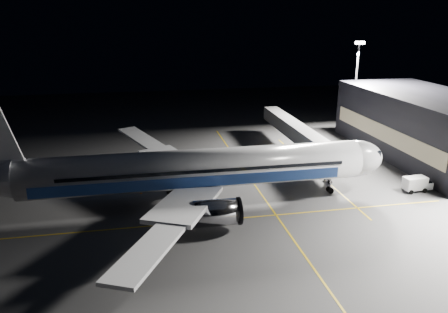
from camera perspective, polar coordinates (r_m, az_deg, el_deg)
name	(u,v)px	position (r m, az deg, el deg)	size (l,w,h in m)	color
ground	(197,203)	(63.81, -3.48, -6.09)	(200.00, 200.00, 0.00)	#4C4C4F
guide_line_main	(264,198)	(65.71, 5.23, -5.39)	(0.25, 80.00, 0.01)	gold
guide_line_cross	(204,221)	(58.43, -2.68, -8.46)	(70.00, 0.25, 0.01)	gold
guide_line_side	(314,170)	(78.32, 11.66, -1.78)	(0.25, 40.00, 0.01)	gold
airliner	(189,170)	(61.76, -4.56, -1.79)	(61.48, 54.22, 16.64)	silver
terminal	(427,125)	(91.64, 24.96, 3.70)	(18.12, 40.00, 12.00)	black
jet_bridge	(299,133)	(84.10, 9.79, 2.98)	(3.60, 34.40, 6.30)	#B2B2B7
floodlight_mast_north	(356,80)	(102.41, 16.86, 9.60)	(2.40, 0.68, 20.70)	#59595E
service_truck	(417,184)	(73.73, 23.92, -3.24)	(4.70, 2.32, 2.33)	white
baggage_tug	(207,177)	(71.15, -2.19, -2.70)	(3.21, 2.95, 1.89)	black
safety_cone_a	(181,192)	(67.16, -5.59, -4.62)	(0.37, 0.37, 0.56)	orange
safety_cone_b	(210,183)	(70.43, -1.86, -3.44)	(0.36, 0.36, 0.54)	orange
safety_cone_c	(141,192)	(68.02, -10.79, -4.58)	(0.35, 0.35, 0.53)	orange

